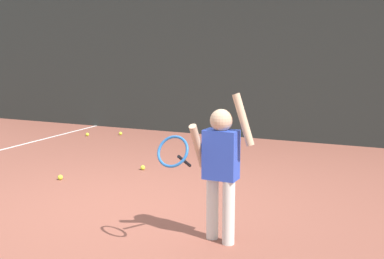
% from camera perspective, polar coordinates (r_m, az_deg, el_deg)
% --- Properties ---
extents(ground_plane, '(20.00, 20.00, 0.00)m').
position_cam_1_polar(ground_plane, '(5.58, -7.74, -8.76)').
color(ground_plane, brown).
extents(back_fence_windscreen, '(13.50, 0.08, 2.84)m').
position_cam_1_polar(back_fence_windscreen, '(9.47, 6.78, 7.58)').
color(back_fence_windscreen, '#282D2B').
rests_on(back_fence_windscreen, ground).
extents(fence_post_1, '(0.09, 0.09, 2.99)m').
position_cam_1_polar(fence_post_1, '(10.39, -4.89, 8.20)').
color(fence_post_1, slate).
rests_on(fence_post_1, ground).
extents(fence_post_2, '(0.09, 0.09, 2.99)m').
position_cam_1_polar(fence_post_2, '(9.12, 20.32, 7.44)').
color(fence_post_2, slate).
rests_on(fence_post_2, ground).
extents(tennis_player, '(0.72, 0.58, 1.35)m').
position_cam_1_polar(tennis_player, '(4.41, 3.08, -3.84)').
color(tennis_player, silver).
rests_on(tennis_player, ground).
extents(tennis_ball_0, '(0.07, 0.07, 0.07)m').
position_cam_1_polar(tennis_ball_0, '(7.14, -5.62, -4.34)').
color(tennis_ball_0, '#CCE033').
rests_on(tennis_ball_0, ground).
extents(tennis_ball_1, '(0.07, 0.07, 0.07)m').
position_cam_1_polar(tennis_ball_1, '(9.90, -11.84, -0.56)').
color(tennis_ball_1, '#CCE033').
rests_on(tennis_ball_1, ground).
extents(tennis_ball_2, '(0.07, 0.07, 0.07)m').
position_cam_1_polar(tennis_ball_2, '(6.82, -14.77, -5.29)').
color(tennis_ball_2, '#CCE033').
rests_on(tennis_ball_2, ground).
extents(tennis_ball_7, '(0.07, 0.07, 0.07)m').
position_cam_1_polar(tennis_ball_7, '(9.90, -8.14, -0.45)').
color(tennis_ball_7, '#CCE033').
rests_on(tennis_ball_7, ground).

